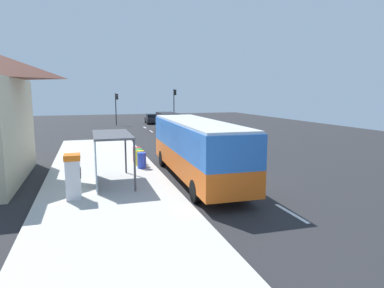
# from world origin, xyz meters

# --- Properties ---
(ground_plane) EXTENTS (56.00, 92.00, 0.04)m
(ground_plane) POSITION_xyz_m (0.00, 14.00, -0.02)
(ground_plane) COLOR #262628
(sidewalk_platform) EXTENTS (6.20, 30.00, 0.18)m
(sidewalk_platform) POSITION_xyz_m (-6.40, 2.00, 0.09)
(sidewalk_platform) COLOR beige
(sidewalk_platform) RESTS_ON ground
(lane_stripe_seg_0) EXTENTS (0.16, 2.20, 0.01)m
(lane_stripe_seg_0) POSITION_xyz_m (0.25, -6.00, 0.01)
(lane_stripe_seg_0) COLOR silver
(lane_stripe_seg_0) RESTS_ON ground
(lane_stripe_seg_1) EXTENTS (0.16, 2.20, 0.01)m
(lane_stripe_seg_1) POSITION_xyz_m (0.25, -1.00, 0.01)
(lane_stripe_seg_1) COLOR silver
(lane_stripe_seg_1) RESTS_ON ground
(lane_stripe_seg_2) EXTENTS (0.16, 2.20, 0.01)m
(lane_stripe_seg_2) POSITION_xyz_m (0.25, 4.00, 0.01)
(lane_stripe_seg_2) COLOR silver
(lane_stripe_seg_2) RESTS_ON ground
(lane_stripe_seg_3) EXTENTS (0.16, 2.20, 0.01)m
(lane_stripe_seg_3) POSITION_xyz_m (0.25, 9.00, 0.01)
(lane_stripe_seg_3) COLOR silver
(lane_stripe_seg_3) RESTS_ON ground
(lane_stripe_seg_4) EXTENTS (0.16, 2.20, 0.01)m
(lane_stripe_seg_4) POSITION_xyz_m (0.25, 14.00, 0.01)
(lane_stripe_seg_4) COLOR silver
(lane_stripe_seg_4) RESTS_ON ground
(lane_stripe_seg_5) EXTENTS (0.16, 2.20, 0.01)m
(lane_stripe_seg_5) POSITION_xyz_m (0.25, 19.00, 0.01)
(lane_stripe_seg_5) COLOR silver
(lane_stripe_seg_5) RESTS_ON ground
(lane_stripe_seg_6) EXTENTS (0.16, 2.20, 0.01)m
(lane_stripe_seg_6) POSITION_xyz_m (0.25, 24.00, 0.01)
(lane_stripe_seg_6) COLOR silver
(lane_stripe_seg_6) RESTS_ON ground
(lane_stripe_seg_7) EXTENTS (0.16, 2.20, 0.01)m
(lane_stripe_seg_7) POSITION_xyz_m (0.25, 29.00, 0.01)
(lane_stripe_seg_7) COLOR silver
(lane_stripe_seg_7) RESTS_ON ground
(bus) EXTENTS (2.80, 11.07, 3.21)m
(bus) POSITION_xyz_m (-1.71, 0.08, 1.84)
(bus) COLOR orange
(bus) RESTS_ON ground
(white_van) EXTENTS (2.12, 5.24, 2.30)m
(white_van) POSITION_xyz_m (2.20, 23.46, 1.34)
(white_van) COLOR black
(white_van) RESTS_ON ground
(sedan_near) EXTENTS (2.04, 4.49, 1.52)m
(sedan_near) POSITION_xyz_m (2.30, 34.67, 0.79)
(sedan_near) COLOR black
(sedan_near) RESTS_ON ground
(ticket_machine) EXTENTS (0.66, 0.76, 1.94)m
(ticket_machine) POSITION_xyz_m (-7.91, -2.10, 1.17)
(ticket_machine) COLOR silver
(ticket_machine) RESTS_ON sidewalk_platform
(recycling_bin_blue) EXTENTS (0.52, 0.52, 0.95)m
(recycling_bin_blue) POSITION_xyz_m (-4.20, 3.00, 0.66)
(recycling_bin_blue) COLOR blue
(recycling_bin_blue) RESTS_ON sidewalk_platform
(recycling_bin_yellow) EXTENTS (0.52, 0.52, 0.95)m
(recycling_bin_yellow) POSITION_xyz_m (-4.20, 3.70, 0.66)
(recycling_bin_yellow) COLOR yellow
(recycling_bin_yellow) RESTS_ON sidewalk_platform
(recycling_bin_green) EXTENTS (0.52, 0.52, 0.95)m
(recycling_bin_green) POSITION_xyz_m (-4.20, 4.40, 0.66)
(recycling_bin_green) COLOR green
(recycling_bin_green) RESTS_ON sidewalk_platform
(recycling_bin_red) EXTENTS (0.52, 0.52, 0.95)m
(recycling_bin_red) POSITION_xyz_m (-4.20, 5.10, 0.66)
(recycling_bin_red) COLOR red
(recycling_bin_red) RESTS_ON sidewalk_platform
(traffic_light_near_side) EXTENTS (0.49, 0.28, 5.31)m
(traffic_light_near_side) POSITION_xyz_m (5.50, 32.80, 3.51)
(traffic_light_near_side) COLOR #2D2D2D
(traffic_light_near_side) RESTS_ON ground
(traffic_light_far_side) EXTENTS (0.49, 0.28, 4.68)m
(traffic_light_far_side) POSITION_xyz_m (-3.10, 33.60, 3.13)
(traffic_light_far_side) COLOR #2D2D2D
(traffic_light_far_side) RESTS_ON ground
(bus_shelter) EXTENTS (1.80, 4.00, 2.50)m
(bus_shelter) POSITION_xyz_m (-6.41, 0.14, 2.10)
(bus_shelter) COLOR #4C4C51
(bus_shelter) RESTS_ON sidewalk_platform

